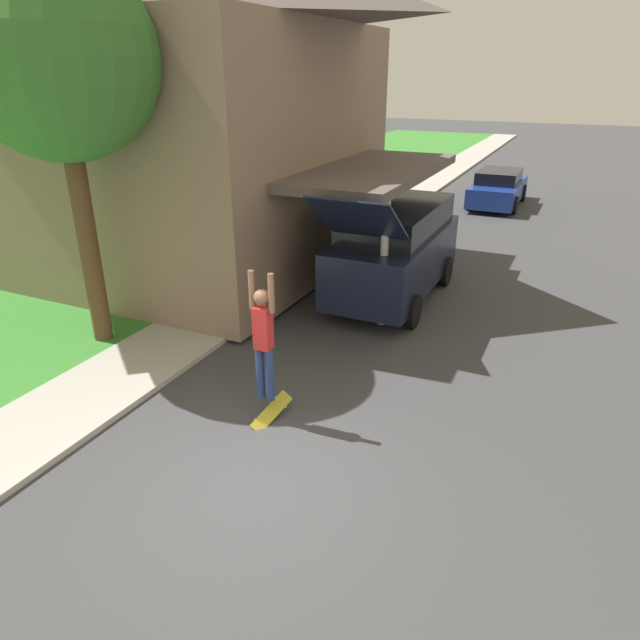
# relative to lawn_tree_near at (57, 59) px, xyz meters

# --- Properties ---
(ground_plane) EXTENTS (120.00, 120.00, 0.00)m
(ground_plane) POSITION_rel_lawn_tree_near_xyz_m (4.96, -2.39, -5.18)
(ground_plane) COLOR #3D3D3F
(lawn) EXTENTS (10.00, 80.00, 0.08)m
(lawn) POSITION_rel_lawn_tree_near_xyz_m (-3.04, 3.61, -5.14)
(lawn) COLOR #387F2D
(lawn) RESTS_ON ground_plane
(sidewalk) EXTENTS (1.80, 80.00, 0.10)m
(sidewalk) POSITION_rel_lawn_tree_near_xyz_m (1.36, 3.61, -5.13)
(sidewalk) COLOR #ADA89E
(sidewalk) RESTS_ON ground_plane
(house) EXTENTS (13.07, 9.04, 8.78)m
(house) POSITION_rel_lawn_tree_near_xyz_m (-2.49, 5.08, -0.55)
(house) COLOR #89705B
(house) RESTS_ON lawn
(lawn_tree_near) EXTENTS (3.41, 3.41, 6.84)m
(lawn_tree_near) POSITION_rel_lawn_tree_near_xyz_m (0.00, 0.00, 0.00)
(lawn_tree_near) COLOR brown
(lawn_tree_near) RESTS_ON lawn
(suv_parked) EXTENTS (2.03, 5.38, 2.94)m
(suv_parked) POSITION_rel_lawn_tree_near_xyz_m (4.50, 4.74, -3.97)
(suv_parked) COLOR black
(suv_parked) RESTS_ON ground_plane
(car_down_street) EXTENTS (1.87, 4.34, 1.40)m
(car_down_street) POSITION_rel_lawn_tree_near_xyz_m (5.06, 16.22, -4.50)
(car_down_street) COLOR navy
(car_down_street) RESTS_ON ground_plane
(skateboarder) EXTENTS (0.41, 0.24, 2.05)m
(skateboarder) POSITION_rel_lawn_tree_near_xyz_m (4.37, -1.04, -3.73)
(skateboarder) COLOR navy
(skateboarder) RESTS_ON ground_plane
(skateboard) EXTENTS (0.37, 0.75, 0.42)m
(skateboard) POSITION_rel_lawn_tree_near_xyz_m (4.44, -1.02, -5.05)
(skateboard) COLOR #A89323
(skateboard) RESTS_ON ground_plane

